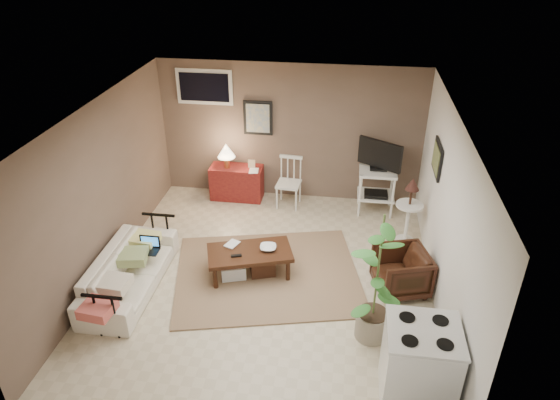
% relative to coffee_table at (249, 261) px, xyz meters
% --- Properties ---
extents(floor, '(5.00, 5.00, 0.00)m').
position_rel_coffee_table_xyz_m(floor, '(0.26, -0.06, -0.24)').
color(floor, '#C1B293').
rests_on(floor, ground).
extents(art_back, '(0.50, 0.03, 0.60)m').
position_rel_coffee_table_xyz_m(art_back, '(-0.29, 2.42, 1.21)').
color(art_back, black).
extents(art_right, '(0.03, 0.60, 0.45)m').
position_rel_coffee_table_xyz_m(art_right, '(2.48, 0.99, 1.28)').
color(art_right, black).
extents(window, '(0.96, 0.03, 0.60)m').
position_rel_coffee_table_xyz_m(window, '(-1.19, 2.42, 1.71)').
color(window, silver).
extents(rug, '(2.94, 2.56, 0.02)m').
position_rel_coffee_table_xyz_m(rug, '(0.25, 0.04, -0.23)').
color(rug, '#87684E').
rests_on(rug, floor).
extents(coffee_table, '(1.28, 0.92, 0.44)m').
position_rel_coffee_table_xyz_m(coffee_table, '(0.00, 0.00, 0.00)').
color(coffee_table, '#38190F').
rests_on(coffee_table, floor).
extents(sofa, '(0.55, 1.88, 0.74)m').
position_rel_coffee_table_xyz_m(sofa, '(-1.54, -0.49, 0.12)').
color(sofa, silver).
rests_on(sofa, floor).
extents(sofa_pillows, '(0.36, 1.79, 0.13)m').
position_rel_coffee_table_xyz_m(sofa_pillows, '(-1.50, -0.71, 0.21)').
color(sofa_pillows, beige).
rests_on(sofa_pillows, sofa).
extents(sofa_end_rails, '(0.51, 1.88, 0.63)m').
position_rel_coffee_table_xyz_m(sofa_end_rails, '(-1.44, -0.49, 0.07)').
color(sofa_end_rails, black).
rests_on(sofa_end_rails, floor).
extents(laptop, '(0.29, 0.21, 0.20)m').
position_rel_coffee_table_xyz_m(laptop, '(-1.36, -0.17, 0.23)').
color(laptop, black).
rests_on(laptop, sofa).
extents(red_console, '(0.91, 0.41, 1.06)m').
position_rel_coffee_table_xyz_m(red_console, '(-0.67, 2.19, 0.12)').
color(red_console, maroon).
rests_on(red_console, floor).
extents(spindle_chair, '(0.43, 0.43, 0.88)m').
position_rel_coffee_table_xyz_m(spindle_chair, '(0.29, 2.07, 0.17)').
color(spindle_chair, silver).
rests_on(spindle_chair, floor).
extents(tv_stand, '(0.69, 0.50, 1.30)m').
position_rel_coffee_table_xyz_m(tv_stand, '(1.77, 2.05, 0.44)').
color(tv_stand, silver).
rests_on(tv_stand, floor).
extents(side_table, '(0.41, 0.41, 1.09)m').
position_rel_coffee_table_xyz_m(side_table, '(2.23, 1.20, 0.44)').
color(side_table, silver).
rests_on(side_table, floor).
extents(armchair, '(0.77, 0.80, 0.67)m').
position_rel_coffee_table_xyz_m(armchair, '(2.06, -0.02, 0.09)').
color(armchair, black).
rests_on(armchair, floor).
extents(potted_plant, '(0.43, 0.43, 1.73)m').
position_rel_coffee_table_xyz_m(potted_plant, '(1.67, -0.94, 0.68)').
color(potted_plant, gray).
rests_on(potted_plant, floor).
extents(stove, '(0.73, 0.68, 0.95)m').
position_rel_coffee_table_xyz_m(stove, '(2.11, -1.79, 0.23)').
color(stove, white).
rests_on(stove, floor).
extents(bowl, '(0.23, 0.08, 0.22)m').
position_rel_coffee_table_xyz_m(bowl, '(0.25, 0.08, 0.28)').
color(bowl, '#38190F').
rests_on(bowl, coffee_table).
extents(book_table, '(0.15, 0.07, 0.21)m').
position_rel_coffee_table_xyz_m(book_table, '(-0.34, 0.15, 0.27)').
color(book_table, '#38190F').
rests_on(book_table, coffee_table).
extents(book_console, '(0.16, 0.03, 0.21)m').
position_rel_coffee_table_xyz_m(book_console, '(-0.40, 2.05, 0.47)').
color(book_console, '#38190F').
rests_on(book_console, red_console).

